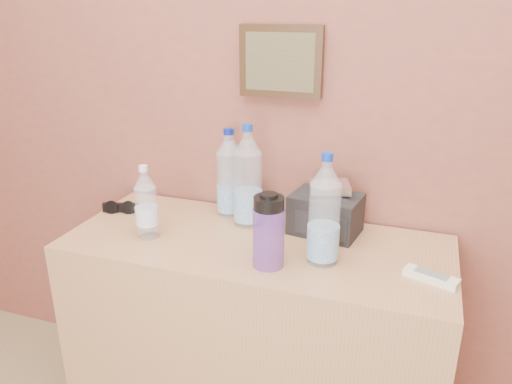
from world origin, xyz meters
TOP-DOWN VIEW (x-y plane):
  - picture_frame at (-0.11, 1.98)m, footprint 0.30×0.03m
  - dresser at (-0.11, 1.71)m, footprint 1.32×0.55m
  - pet_large_a at (-0.29, 1.90)m, footprint 0.09×0.09m
  - pet_large_b at (-0.29, 1.92)m, footprint 0.09×0.09m
  - pet_large_c at (-0.19, 1.84)m, footprint 0.10×0.10m
  - pet_large_d at (0.14, 1.64)m, footprint 0.10×0.10m
  - pet_small at (-0.48, 1.62)m, footprint 0.08×0.08m
  - nalgene_bottle at (-0.02, 1.56)m, footprint 0.10×0.10m
  - sunglasses at (-0.69, 1.78)m, footprint 0.15×0.09m
  - ac_remote at (0.47, 1.63)m, footprint 0.17×0.10m
  - toiletry_bag at (0.10, 1.86)m, footprint 0.26×0.20m
  - foil_packet at (0.11, 1.86)m, footprint 0.16×0.15m

SIDE VIEW (x-z plane):
  - dresser at x=-0.11m, z-range 0.00..0.82m
  - ac_remote at x=0.47m, z-range 0.82..0.85m
  - sunglasses at x=-0.69m, z-range 0.82..0.86m
  - toiletry_bag at x=0.10m, z-range 0.82..0.98m
  - pet_small at x=-0.48m, z-range 0.81..1.07m
  - nalgene_bottle at x=-0.02m, z-range 0.82..1.06m
  - pet_large_b at x=-0.29m, z-range 0.81..1.14m
  - pet_large_a at x=-0.29m, z-range 0.80..1.14m
  - pet_large_d at x=0.14m, z-range 0.80..1.16m
  - pet_large_c at x=-0.19m, z-range 0.80..1.18m
  - foil_packet at x=0.11m, z-range 0.98..1.01m
  - picture_frame at x=-0.11m, z-range 1.27..1.52m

